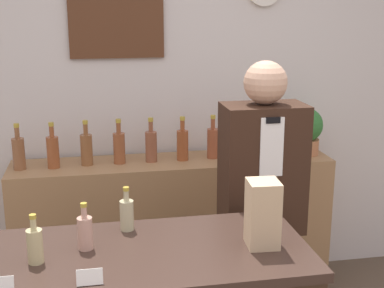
{
  "coord_description": "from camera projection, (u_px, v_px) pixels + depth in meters",
  "views": [
    {
      "loc": [
        -0.4,
        -1.46,
        1.89
      ],
      "look_at": [
        0.08,
        1.1,
        1.2
      ],
      "focal_mm": 50.0,
      "sensor_mm": 36.0,
      "label": 1
    }
  ],
  "objects": [
    {
      "name": "back_wall",
      "position": [
        154.0,
        88.0,
        3.49
      ],
      "size": [
        5.2,
        0.09,
        2.7
      ],
      "color": "silver",
      "rests_on": "ground_plane"
    },
    {
      "name": "back_shelf",
      "position": [
        174.0,
        229.0,
        3.49
      ],
      "size": [
        2.01,
        0.4,
        0.93
      ],
      "color": "#9E754C",
      "rests_on": "ground_plane"
    },
    {
      "name": "shopkeeper",
      "position": [
        261.0,
        219.0,
        2.76
      ],
      "size": [
        0.41,
        0.26,
        1.63
      ],
      "color": "#331E14",
      "rests_on": "ground_plane"
    },
    {
      "name": "potted_plant",
      "position": [
        306.0,
        130.0,
        3.48
      ],
      "size": [
        0.22,
        0.22,
        0.31
      ],
      "color": "#B27047",
      "rests_on": "back_shelf"
    },
    {
      "name": "paper_bag",
      "position": [
        263.0,
        214.0,
        2.1
      ],
      "size": [
        0.13,
        0.13,
        0.27
      ],
      "color": "tan",
      "rests_on": "display_counter"
    },
    {
      "name": "price_card_left",
      "position": [
        0.0,
        285.0,
        1.77
      ],
      "size": [
        0.09,
        0.02,
        0.06
      ],
      "color": "white",
      "rests_on": "display_counter"
    },
    {
      "name": "price_card_right",
      "position": [
        90.0,
        277.0,
        1.83
      ],
      "size": [
        0.09,
        0.02,
        0.06
      ],
      "color": "white",
      "rests_on": "display_counter"
    },
    {
      "name": "counter_bottle_1",
      "position": [
        35.0,
        245.0,
        1.97
      ],
      "size": [
        0.06,
        0.06,
        0.19
      ],
      "color": "tan",
      "rests_on": "display_counter"
    },
    {
      "name": "counter_bottle_2",
      "position": [
        85.0,
        232.0,
        2.08
      ],
      "size": [
        0.06,
        0.06,
        0.19
      ],
      "color": "tan",
      "rests_on": "display_counter"
    },
    {
      "name": "counter_bottle_3",
      "position": [
        127.0,
        214.0,
        2.26
      ],
      "size": [
        0.06,
        0.06,
        0.19
      ],
      "color": "#B7AF86",
      "rests_on": "display_counter"
    },
    {
      "name": "shelf_bottle_0",
      "position": [
        19.0,
        152.0,
        3.16
      ],
      "size": [
        0.07,
        0.07,
        0.28
      ],
      "color": "brown",
      "rests_on": "back_shelf"
    },
    {
      "name": "shelf_bottle_1",
      "position": [
        53.0,
        151.0,
        3.19
      ],
      "size": [
        0.07,
        0.07,
        0.28
      ],
      "color": "brown",
      "rests_on": "back_shelf"
    },
    {
      "name": "shelf_bottle_2",
      "position": [
        87.0,
        148.0,
        3.25
      ],
      "size": [
        0.07,
        0.07,
        0.28
      ],
      "color": "brown",
      "rests_on": "back_shelf"
    },
    {
      "name": "shelf_bottle_3",
      "position": [
        119.0,
        147.0,
        3.29
      ],
      "size": [
        0.07,
        0.07,
        0.28
      ],
      "color": "brown",
      "rests_on": "back_shelf"
    },
    {
      "name": "shelf_bottle_4",
      "position": [
        151.0,
        145.0,
        3.32
      ],
      "size": [
        0.07,
        0.07,
        0.28
      ],
      "color": "brown",
      "rests_on": "back_shelf"
    },
    {
      "name": "shelf_bottle_5",
      "position": [
        183.0,
        144.0,
        3.35
      ],
      "size": [
        0.07,
        0.07,
        0.28
      ],
      "color": "brown",
      "rests_on": "back_shelf"
    },
    {
      "name": "shelf_bottle_6",
      "position": [
        213.0,
        142.0,
        3.4
      ],
      "size": [
        0.07,
        0.07,
        0.28
      ],
      "color": "brown",
      "rests_on": "back_shelf"
    },
    {
      "name": "shelf_bottle_7",
      "position": [
        244.0,
        142.0,
        3.41
      ],
      "size": [
        0.07,
        0.07,
        0.28
      ],
      "color": "brown",
      "rests_on": "back_shelf"
    },
    {
      "name": "shelf_bottle_8",
      "position": [
        272.0,
        139.0,
        3.48
      ],
      "size": [
        0.07,
        0.07,
        0.28
      ],
      "color": "brown",
      "rests_on": "back_shelf"
    }
  ]
}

